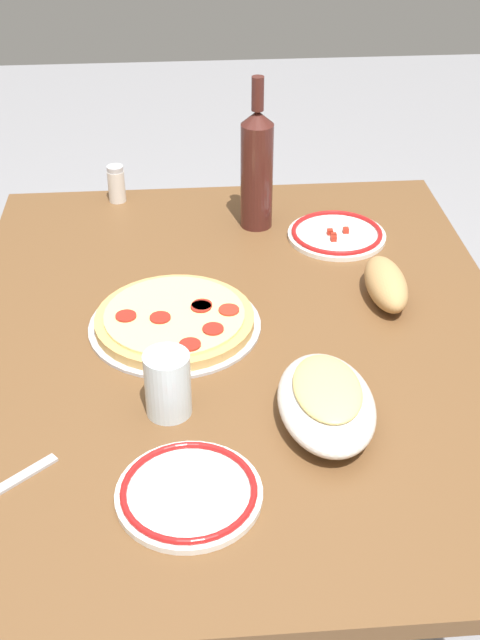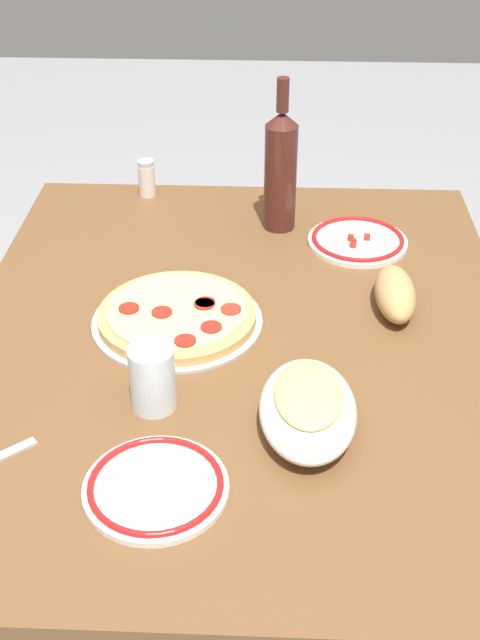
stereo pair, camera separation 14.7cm
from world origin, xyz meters
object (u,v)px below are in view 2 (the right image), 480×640
baked_pasta_dish (308,406)px  side_plate_far (358,240)px  spice_shaker (147,178)px  side_plate_near (156,486)px  dining_table (240,381)px  water_glass (153,378)px  bread_loaf (395,294)px  wine_bottle (281,169)px  pepperoni_pizza (177,316)px

baked_pasta_dish → side_plate_far: size_ratio=1.13×
spice_shaker → side_plate_near: bearing=8.4°
dining_table → water_glass: water_glass is taller
side_plate_far → spice_shaker: 0.53m
baked_pasta_dish → bread_loaf: 0.38m
dining_table → baked_pasta_dish: 0.31m
water_glass → wine_bottle: bearing=162.3°
dining_table → side_plate_far: side_plate_far is taller
baked_pasta_dish → side_plate_far: 0.60m
water_glass → side_plate_far: 0.66m
dining_table → side_plate_near: 0.42m
baked_pasta_dish → wine_bottle: (-0.66, -0.05, 0.10)m
baked_pasta_dish → water_glass: 0.25m
baked_pasta_dish → pepperoni_pizza: bearing=-140.2°
baked_pasta_dish → side_plate_near: 0.26m
water_glass → bread_loaf: bearing=125.7°
side_plate_far → spice_shaker: bearing=-114.5°
pepperoni_pizza → dining_table: bearing=75.1°
bread_loaf → spice_shaker: spice_shaker is taller
side_plate_near → spice_shaker: spice_shaker is taller
side_plate_far → bread_loaf: bread_loaf is taller
wine_bottle → side_plate_far: bearing=66.5°
dining_table → pepperoni_pizza: bearing=-104.9°
pepperoni_pizza → side_plate_near: 0.42m
pepperoni_pizza → baked_pasta_dish: baked_pasta_dish is taller
baked_pasta_dish → side_plate_near: size_ratio=1.15×
side_plate_near → water_glass: bearing=-172.0°
pepperoni_pizza → water_glass: water_glass is taller
side_plate_near → bread_loaf: 0.62m
bread_loaf → side_plate_near: bearing=-38.7°
spice_shaker → side_plate_far: bearing=65.5°
side_plate_near → baked_pasta_dish: bearing=123.8°
water_glass → side_plate_far: (-0.55, 0.37, -0.05)m
wine_bottle → baked_pasta_dish: bearing=3.9°
wine_bottle → side_plate_near: size_ratio=1.60×
side_plate_near → spice_shaker: 0.96m
wine_bottle → bread_loaf: (0.32, 0.22, -0.10)m
water_glass → spice_shaker: water_glass is taller
spice_shaker → bread_loaf: bearing=48.5°
dining_table → bread_loaf: bearing=108.2°
side_plate_far → bread_loaf: 0.26m
wine_bottle → spice_shaker: size_ratio=3.83×
pepperoni_pizza → spice_shaker: spice_shaker is taller
dining_table → baked_pasta_dish: size_ratio=5.16×
dining_table → pepperoni_pizza: pepperoni_pizza is taller
water_glass → side_plate_far: bearing=146.2°
spice_shaker → dining_table: bearing=23.4°
water_glass → bread_loaf: (-0.30, 0.41, -0.02)m
dining_table → bread_loaf: (-0.09, 0.29, 0.14)m
wine_bottle → side_plate_near: wine_bottle is taller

